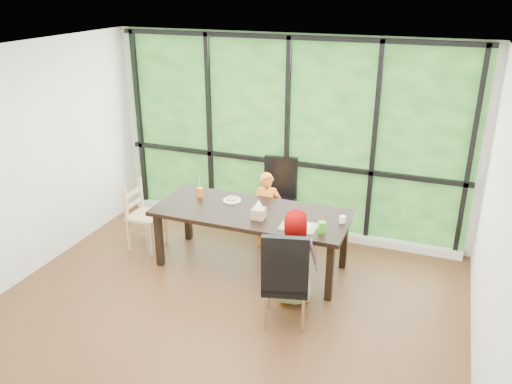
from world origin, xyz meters
TOP-DOWN VIEW (x-y plane):
  - ground at (0.00, 0.00)m, footprint 5.00×5.00m
  - back_wall at (0.00, 2.25)m, footprint 5.00×0.00m
  - foliage_backdrop at (0.00, 2.23)m, footprint 4.80×0.02m
  - window_mullions at (0.00, 2.19)m, footprint 4.80×0.06m
  - window_sill at (0.00, 2.15)m, footprint 4.80×0.12m
  - dining_table at (-0.07, 1.04)m, footprint 2.35×0.96m
  - chair_window_leather at (-0.05, 1.98)m, footprint 0.51×0.51m
  - chair_interior_leather at (0.67, 0.12)m, footprint 0.56×0.56m
  - chair_end_beech at (-1.54, 1.02)m, footprint 0.40×0.42m
  - child_toddler at (-0.07, 1.61)m, footprint 0.43×0.34m
  - child_older at (0.62, 0.50)m, footprint 0.63×0.53m
  - placemat at (0.58, 0.84)m, footprint 0.40×0.30m
  - plate_far at (-0.40, 1.24)m, footprint 0.23×0.23m
  - plate_near at (0.61, 0.83)m, footprint 0.22×0.22m
  - orange_cup at (-0.84, 1.22)m, footprint 0.08×0.08m
  - green_cup at (0.86, 0.78)m, footprint 0.08×0.08m
  - white_mug at (1.02, 1.12)m, footprint 0.08×0.08m
  - tissue_box at (0.09, 0.88)m, footprint 0.14×0.14m
  - crepe_rolls_far at (-0.40, 1.24)m, footprint 0.15×0.12m
  - crepe_rolls_near at (0.61, 0.83)m, footprint 0.10×0.12m
  - straw_white at (-0.84, 1.22)m, footprint 0.01×0.04m
  - straw_pink at (0.86, 0.78)m, footprint 0.01×0.04m
  - tissue at (0.09, 0.88)m, footprint 0.12×0.12m

SIDE VIEW (x-z plane):
  - ground at x=0.00m, z-range 0.00..0.00m
  - window_sill at x=0.00m, z-range 0.00..0.10m
  - dining_table at x=-0.07m, z-range 0.00..0.75m
  - chair_end_beech at x=-1.54m, z-range 0.00..0.90m
  - child_toddler at x=-0.07m, z-range 0.00..1.03m
  - chair_window_leather at x=-0.05m, z-range 0.00..1.08m
  - chair_interior_leather at x=0.67m, z-range 0.00..1.08m
  - child_older at x=0.62m, z-range 0.00..1.09m
  - placemat at x=0.58m, z-range 0.75..0.76m
  - plate_near at x=0.61m, z-range 0.75..0.76m
  - plate_far at x=-0.40m, z-range 0.75..0.76m
  - crepe_rolls_near at x=0.61m, z-range 0.76..0.80m
  - crepe_rolls_far at x=-0.40m, z-range 0.76..0.80m
  - white_mug at x=1.02m, z-range 0.75..0.83m
  - orange_cup at x=-0.84m, z-range 0.75..0.87m
  - tissue_box at x=0.09m, z-range 0.75..0.87m
  - green_cup at x=0.86m, z-range 0.75..0.88m
  - straw_white at x=-0.84m, z-range 0.81..1.01m
  - straw_pink at x=0.86m, z-range 0.82..1.02m
  - tissue at x=0.09m, z-range 0.87..0.98m
  - back_wall at x=0.00m, z-range -1.15..3.85m
  - foliage_backdrop at x=0.00m, z-range 0.03..2.67m
  - window_mullions at x=0.00m, z-range 0.03..2.67m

